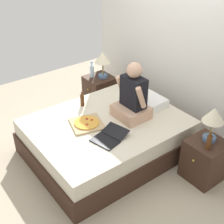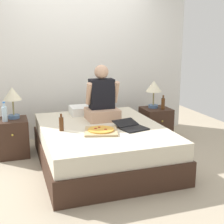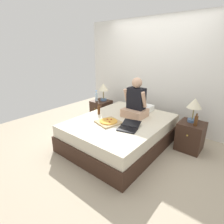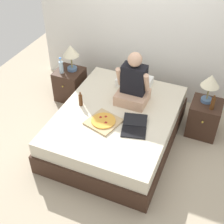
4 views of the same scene
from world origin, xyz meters
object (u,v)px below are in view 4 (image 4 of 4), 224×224
object	(u,v)px
water_bottle	(61,67)
laptop	(134,128)
beer_bottle_on_bed	(81,100)
nightstand_right	(204,118)
pizza_box	(103,121)
lamp_on_left_nightstand	(71,52)
lamp_on_right_nightstand	(211,83)
bed	(117,127)
nightstand_left	(70,84)
beer_bottle	(213,104)
person_seated	(133,85)

from	to	relation	value
water_bottle	laptop	xyz separation A→B (m)	(1.55, -0.81, -0.11)
water_bottle	beer_bottle_on_bed	bearing A→B (deg)	-42.74
nightstand_right	pizza_box	xyz separation A→B (m)	(-1.22, -0.94, 0.27)
lamp_on_left_nightstand	lamp_on_right_nightstand	size ratio (longest dim) A/B	1.00
bed	beer_bottle_on_bed	distance (m)	0.65
lamp_on_left_nightstand	water_bottle	size ratio (longest dim) A/B	1.63
lamp_on_right_nightstand	laptop	bearing A→B (deg)	-128.93
nightstand_left	lamp_on_right_nightstand	world-z (taller)	lamp_on_right_nightstand
nightstand_left	lamp_on_left_nightstand	bearing A→B (deg)	51.37
nightstand_left	beer_bottle	world-z (taller)	beer_bottle
bed	beer_bottle_on_bed	bearing A→B (deg)	-175.90
laptop	pizza_box	distance (m)	0.43
nightstand_left	water_bottle	bearing A→B (deg)	-131.65
nightstand_left	beer_bottle_on_bed	world-z (taller)	beer_bottle_on_bed
pizza_box	laptop	bearing A→B (deg)	5.05
water_bottle	laptop	distance (m)	1.76
water_bottle	nightstand_left	bearing A→B (deg)	48.35
bed	nightstand_left	size ratio (longest dim) A/B	3.80
pizza_box	beer_bottle_on_bed	size ratio (longest dim) A/B	2.24
beer_bottle	pizza_box	size ratio (longest dim) A/B	0.47
pizza_box	beer_bottle	bearing A→B (deg)	32.95
beer_bottle_on_bed	water_bottle	bearing A→B (deg)	137.26
lamp_on_left_nightstand	lamp_on_right_nightstand	world-z (taller)	same
beer_bottle	lamp_on_left_nightstand	bearing A→B (deg)	176.27
bed	pizza_box	xyz separation A→B (m)	(-0.09, -0.26, 0.28)
lamp_on_left_nightstand	lamp_on_right_nightstand	distance (m)	2.20
bed	laptop	world-z (taller)	laptop
water_bottle	pizza_box	bearing A→B (deg)	-36.86
beer_bottle_on_bed	nightstand_right	bearing A→B (deg)	23.08
lamp_on_right_nightstand	laptop	world-z (taller)	lamp_on_right_nightstand
nightstand_left	person_seated	xyz separation A→B (m)	(1.24, -0.33, 0.54)
nightstand_left	laptop	distance (m)	1.75
water_bottle	person_seated	xyz separation A→B (m)	(1.32, -0.24, 0.16)
nightstand_left	pizza_box	bearing A→B (deg)	-41.75
beer_bottle_on_bed	nightstand_left	bearing A→B (deg)	129.82
beer_bottle	laptop	xyz separation A→B (m)	(-0.87, -0.80, -0.09)
lamp_on_left_nightstand	person_seated	size ratio (longest dim) A/B	0.58
nightstand_right	person_seated	distance (m)	1.21
bed	laptop	distance (m)	0.50
lamp_on_left_nightstand	lamp_on_right_nightstand	bearing A→B (deg)	0.00
nightstand_left	lamp_on_left_nightstand	size ratio (longest dim) A/B	1.20
lamp_on_left_nightstand	water_bottle	world-z (taller)	lamp_on_left_nightstand
nightstand_left	lamp_on_right_nightstand	bearing A→B (deg)	1.28
bed	beer_bottle	distance (m)	1.39
lamp_on_right_nightstand	pizza_box	bearing A→B (deg)	-140.36
lamp_on_right_nightstand	laptop	xyz separation A→B (m)	(-0.77, -0.95, -0.32)
pizza_box	person_seated	bearing A→B (deg)	72.14
nightstand_right	person_seated	world-z (taller)	person_seated
pizza_box	nightstand_left	bearing A→B (deg)	138.25
nightstand_left	beer_bottle_on_bed	size ratio (longest dim) A/B	2.46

